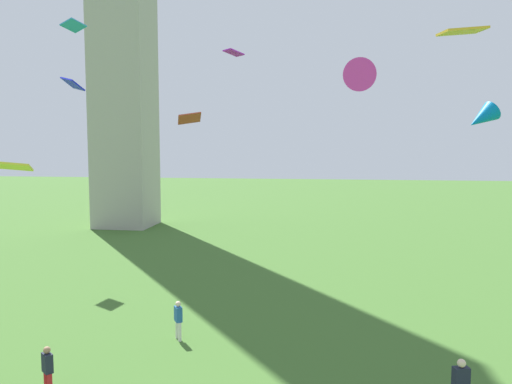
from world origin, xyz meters
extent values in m
cylinder|color=silver|center=(-3.50, 19.06, 0.40)|extent=(0.15, 0.15, 0.80)
cylinder|color=silver|center=(-3.30, 18.75, 0.40)|extent=(0.15, 0.15, 0.80)
cube|color=#235693|center=(-3.40, 18.91, 1.11)|extent=(0.44, 0.50, 0.63)
sphere|color=beige|center=(-3.40, 18.91, 1.55)|extent=(0.23, 0.23, 0.23)
cube|color=#1E2333|center=(6.80, 14.10, 1.22)|extent=(0.53, 0.38, 0.69)
sphere|color=beige|center=(6.80, 14.10, 1.70)|extent=(0.26, 0.26, 0.26)
cylinder|color=red|center=(-6.38, 13.75, 0.40)|extent=(0.15, 0.15, 0.80)
cube|color=#1E2333|center=(-6.24, 13.63, 1.11)|extent=(0.49, 0.47, 0.63)
sphere|color=#A37556|center=(-6.24, 13.63, 1.55)|extent=(0.23, 0.23, 0.23)
cube|color=yellow|center=(-7.42, 13.94, 7.52)|extent=(1.44, 1.20, 0.40)
cube|color=#171FE5|center=(-14.06, 30.97, 12.21)|extent=(1.84, 1.85, 1.00)
cone|color=#0471BF|center=(9.87, 24.09, 9.46)|extent=(1.94, 1.60, 1.55)
cone|color=#DB33AD|center=(3.77, 14.51, 10.32)|extent=(1.26, 1.64, 1.13)
cube|color=gold|center=(7.70, 19.21, 12.46)|extent=(1.79, 1.41, 0.25)
cube|color=#288DD2|center=(-9.44, 22.37, 13.91)|extent=(0.96, 1.19, 0.48)
cube|color=#B9402C|center=(-6.40, 31.96, 9.94)|extent=(1.68, 1.50, 0.85)
cube|color=#B919DA|center=(-2.21, 25.53, 13.01)|extent=(1.14, 1.17, 0.27)
camera|label=1|loc=(2.76, -1.38, 8.23)|focal=35.93mm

